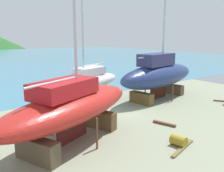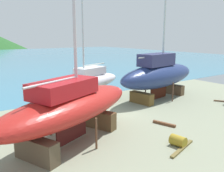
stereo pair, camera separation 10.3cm
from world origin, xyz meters
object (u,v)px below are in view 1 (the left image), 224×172
Objects in this scene: sailboat_small_center at (159,75)px; barrel_rust_far at (179,141)px; sailboat_far_slipway at (71,106)px; sailboat_mid_port at (87,82)px.

sailboat_small_center reaches higher than barrel_rust_far.
sailboat_small_center is 19.41× the size of barrel_rust_far.
sailboat_far_slipway is at bearing -169.17° from sailboat_small_center.
sailboat_mid_port is 14.72× the size of barrel_rust_far.
sailboat_small_center is 1.32× the size of sailboat_mid_port.
sailboat_mid_port is at bearing 30.95° from sailboat_far_slipway.
sailboat_mid_port is at bearing 88.60° from barrel_rust_far.
sailboat_small_center is 10.86m from barrel_rust_far.
barrel_rust_far is at bearing 70.85° from sailboat_mid_port.
sailboat_small_center reaches higher than sailboat_mid_port.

